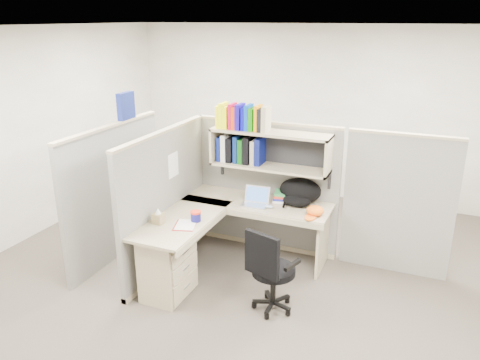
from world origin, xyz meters
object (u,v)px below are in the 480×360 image
at_px(backpack, 299,192).
at_px(snack_canister, 196,216).
at_px(laptop, 255,197).
at_px(task_chair, 271,283).
at_px(desk, 193,249).

bearing_deg(backpack, snack_canister, -129.62).
xyz_separation_m(laptop, task_chair, (0.51, -0.87, -0.52)).
bearing_deg(desk, backpack, 48.27).
bearing_deg(desk, task_chair, -8.14).
distance_m(laptop, task_chair, 1.13).
bearing_deg(backpack, desk, -126.99).
height_order(laptop, snack_canister, laptop).
xyz_separation_m(backpack, snack_canister, (-0.87, -0.89, -0.09)).
xyz_separation_m(desk, backpack, (0.87, 0.98, 0.44)).
xyz_separation_m(laptop, backpack, (0.45, 0.25, 0.04)).
height_order(backpack, task_chair, backpack).
bearing_deg(snack_canister, backpack, 45.64).
distance_m(desk, task_chair, 0.95).
bearing_deg(task_chair, desk, 171.86).
relative_size(desk, task_chair, 1.93).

